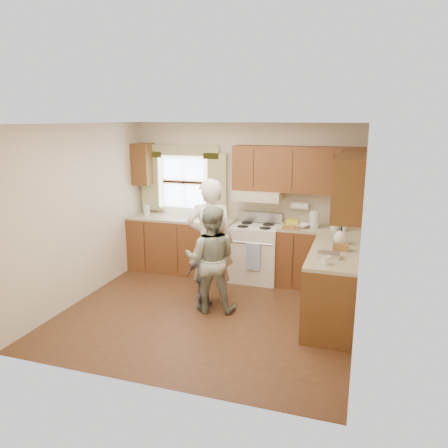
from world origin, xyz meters
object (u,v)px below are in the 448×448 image
(woman_right, at_px, (211,259))
(child, at_px, (204,276))
(woman_left, at_px, (210,241))
(stove, at_px, (255,252))

(woman_right, bearing_deg, child, -48.41)
(woman_left, xyz_separation_m, woman_right, (0.10, -0.28, -0.16))
(woman_right, height_order, child, woman_right)
(woman_left, bearing_deg, stove, -127.76)
(woman_left, distance_m, woman_right, 0.34)
(stove, height_order, woman_left, woman_left)
(woman_left, bearing_deg, child, 64.70)
(stove, height_order, woman_right, woman_right)
(stove, height_order, child, stove)
(stove, relative_size, woman_right, 0.74)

